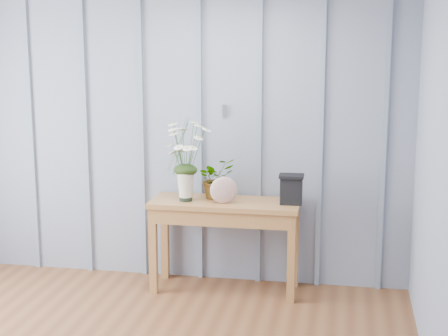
% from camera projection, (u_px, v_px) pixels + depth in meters
% --- Properties ---
extents(room_shell, '(4.00, 4.50, 2.50)m').
position_uv_depth(room_shell, '(115.00, 48.00, 4.32)').
color(room_shell, '#858EA3').
rests_on(room_shell, ground).
extents(sideboard, '(1.20, 0.45, 0.75)m').
position_uv_depth(sideboard, '(225.00, 215.00, 5.53)').
color(sideboard, '#9C6835').
rests_on(sideboard, ground).
extents(daisy_vase, '(0.46, 0.35, 0.65)m').
position_uv_depth(daisy_vase, '(185.00, 151.00, 5.44)').
color(daisy_vase, black).
rests_on(daisy_vase, sideboard).
extents(spider_plant, '(0.39, 0.39, 0.33)m').
position_uv_depth(spider_plant, '(215.00, 178.00, 5.58)').
color(spider_plant, '#1B3310').
rests_on(spider_plant, sideboard).
extents(felt_disc_vessel, '(0.23, 0.12, 0.22)m').
position_uv_depth(felt_disc_vessel, '(224.00, 190.00, 5.41)').
color(felt_disc_vessel, '#944A54').
rests_on(felt_disc_vessel, sideboard).
extents(carved_box, '(0.20, 0.15, 0.24)m').
position_uv_depth(carved_box, '(291.00, 189.00, 5.40)').
color(carved_box, black).
rests_on(carved_box, sideboard).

